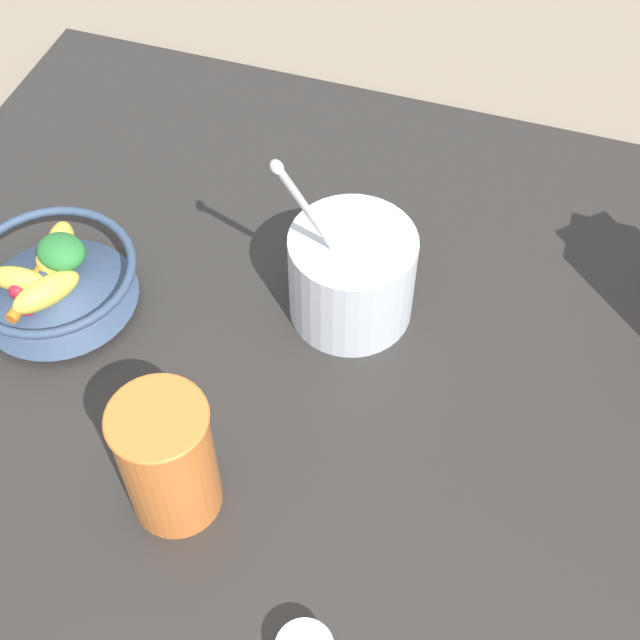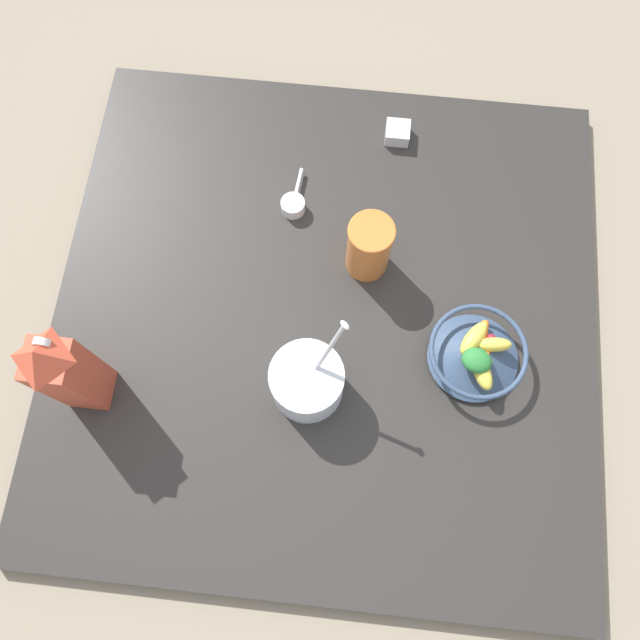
# 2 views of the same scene
# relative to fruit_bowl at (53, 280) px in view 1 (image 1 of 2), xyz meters

# --- Properties ---
(ground_plane) EXTENTS (6.00, 6.00, 0.00)m
(ground_plane) POSITION_rel_fruit_bowl_xyz_m (0.30, -0.07, -0.07)
(ground_plane) COLOR gray
(countertop) EXTENTS (1.07, 1.07, 0.03)m
(countertop) POSITION_rel_fruit_bowl_xyz_m (0.30, -0.07, -0.06)
(countertop) COLOR #2D2B28
(countertop) RESTS_ON ground_plane
(fruit_bowl) EXTENTS (0.19, 0.19, 0.08)m
(fruit_bowl) POSITION_rel_fruit_bowl_xyz_m (0.00, 0.00, 0.00)
(fruit_bowl) COLOR #384C6B
(fruit_bowl) RESTS_ON countertop
(yogurt_tub) EXTENTS (0.14, 0.14, 0.25)m
(yogurt_tub) POSITION_rel_fruit_bowl_xyz_m (0.31, 0.09, 0.02)
(yogurt_tub) COLOR silver
(yogurt_tub) RESTS_ON countertop
(drinking_cup) EXTENTS (0.09, 0.09, 0.15)m
(drinking_cup) POSITION_rel_fruit_bowl_xyz_m (0.22, -0.18, 0.04)
(drinking_cup) COLOR orange
(drinking_cup) RESTS_ON countertop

